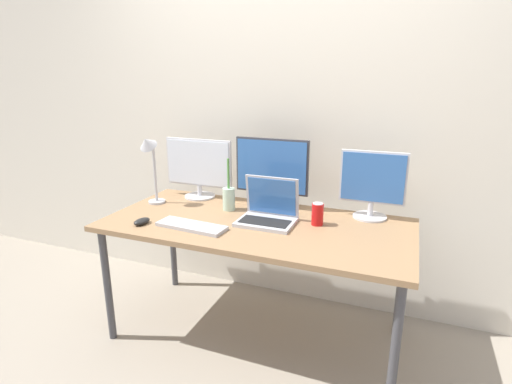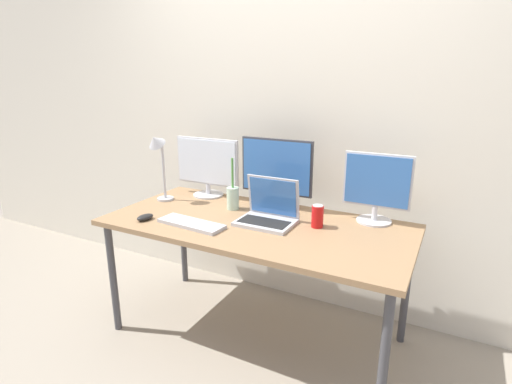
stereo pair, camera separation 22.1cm
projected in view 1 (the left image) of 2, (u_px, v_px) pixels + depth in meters
ground_plane at (256, 334)px, 2.48m from camera, size 16.00×16.00×0.00m
wall_back at (289, 114)px, 2.64m from camera, size 7.00×0.08×2.60m
work_desk at (256, 232)px, 2.28m from camera, size 1.73×0.82×0.74m
monitor_left at (199, 167)px, 2.68m from camera, size 0.48×0.21×0.40m
monitor_center at (272, 170)px, 2.47m from camera, size 0.47×0.18×0.44m
monitor_right at (372, 184)px, 2.28m from camera, size 0.37×0.20×0.40m
laptop_silver at (268, 212)px, 2.26m from camera, size 0.32×0.24×0.25m
keyboard_main at (191, 226)px, 2.18m from camera, size 0.40×0.16×0.02m
mouse_by_keyboard at (142, 221)px, 2.24m from camera, size 0.08×0.12×0.03m
soda_can_near_keyboard at (318, 214)px, 2.22m from camera, size 0.07×0.07×0.13m
bamboo_vase at (229, 198)px, 2.46m from camera, size 0.08×0.08×0.32m
desk_lamp at (150, 157)px, 2.49m from camera, size 0.11×0.18×0.46m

